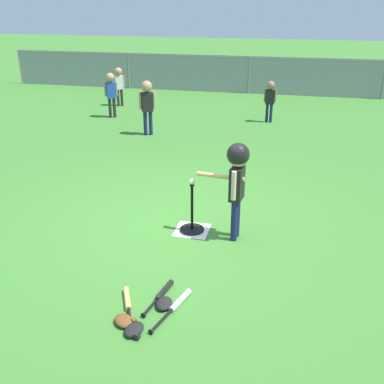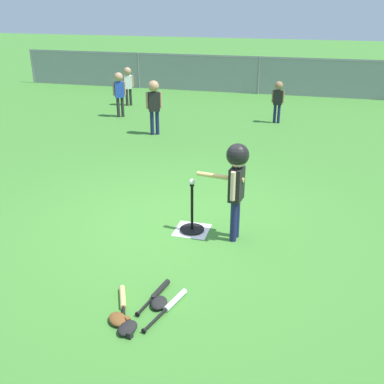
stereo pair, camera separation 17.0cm
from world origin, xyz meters
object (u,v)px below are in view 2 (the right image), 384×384
at_px(baseball_on_tee, 192,182).
at_px(fielder_near_left, 128,81).
at_px(spare_bat_black, 158,292).
at_px(glove_tossed_aside, 118,319).
at_px(fielder_deep_right, 119,89).
at_px(spare_bat_silver, 171,304).
at_px(batting_tee, 192,223).
at_px(spare_bat_wood, 123,301).
at_px(batter_child, 236,173).
at_px(glove_by_plate, 159,303).
at_px(fielder_deep_left, 278,96).
at_px(glove_near_bats, 128,328).
at_px(fielder_near_right, 154,100).

distance_m(baseball_on_tee, fielder_near_left, 7.68).
height_order(spare_bat_black, glove_tossed_aside, glove_tossed_aside).
bearing_deg(fielder_near_left, fielder_deep_right, -77.19).
bearing_deg(spare_bat_silver, batting_tee, 97.38).
bearing_deg(spare_bat_wood, spare_bat_silver, 9.96).
relative_size(batter_child, spare_bat_black, 2.05).
distance_m(batter_child, glove_by_plate, 1.83).
xyz_separation_m(fielder_deep_left, glove_tossed_aside, (-0.79, -7.84, -0.61)).
height_order(glove_by_plate, glove_tossed_aside, same).
bearing_deg(spare_bat_wood, batting_tee, 80.81).
distance_m(spare_bat_wood, glove_tossed_aside, 0.28).
bearing_deg(fielder_deep_right, glove_near_bats, -66.64).
bearing_deg(glove_near_bats, fielder_deep_left, 85.25).
relative_size(baseball_on_tee, spare_bat_silver, 0.10).
relative_size(batting_tee, baseball_on_tee, 8.84).
xyz_separation_m(batting_tee, fielder_deep_left, (0.59, 5.88, 0.54)).
xyz_separation_m(fielder_deep_right, glove_tossed_aside, (3.12, -7.43, -0.68)).
relative_size(fielder_near_left, glove_by_plate, 4.58).
xyz_separation_m(spare_bat_wood, glove_tossed_aside, (0.06, -0.27, 0.01)).
xyz_separation_m(batting_tee, glove_tossed_aside, (-0.21, -1.95, -0.07)).
relative_size(baseball_on_tee, spare_bat_wood, 0.11).
bearing_deg(fielder_deep_right, spare_bat_wood, -66.91).
relative_size(batting_tee, fielder_near_left, 0.62).
distance_m(batting_tee, baseball_on_tee, 0.59).
bearing_deg(fielder_deep_right, fielder_deep_left, 5.85).
distance_m(fielder_near_left, glove_tossed_aside, 9.39).
bearing_deg(glove_tossed_aside, fielder_near_right, 105.88).
relative_size(fielder_near_left, fielder_near_right, 0.89).
bearing_deg(fielder_near_right, glove_tossed_aside, -74.12).
bearing_deg(fielder_near_left, spare_bat_black, -66.16).
bearing_deg(batting_tee, spare_bat_wood, -99.19).
distance_m(batting_tee, glove_tossed_aside, 1.97).
bearing_deg(glove_by_plate, spare_bat_silver, 7.51).
bearing_deg(baseball_on_tee, fielder_deep_right, 121.26).
distance_m(batter_child, spare_bat_wood, 2.01).
bearing_deg(fielder_near_right, batter_child, -59.28).
relative_size(fielder_near_right, spare_bat_wood, 1.83).
bearing_deg(glove_near_bats, glove_by_plate, 70.44).
xyz_separation_m(spare_bat_silver, glove_near_bats, (-0.28, -0.45, 0.01)).
height_order(fielder_near_right, spare_bat_wood, fielder_near_right).
bearing_deg(spare_bat_wood, glove_near_bats, -61.45).
height_order(fielder_near_left, spare_bat_black, fielder_near_left).
bearing_deg(fielder_deep_left, fielder_near_left, 168.05).
height_order(batting_tee, glove_tossed_aside, batting_tee).
height_order(spare_bat_black, glove_by_plate, glove_by_plate).
bearing_deg(spare_bat_wood, fielder_near_right, 105.99).
relative_size(baseball_on_tee, fielder_deep_left, 0.07).
bearing_deg(fielder_near_left, baseball_on_tee, -61.87).
distance_m(spare_bat_black, glove_by_plate, 0.18).
bearing_deg(spare_bat_wood, spare_bat_black, 39.04).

